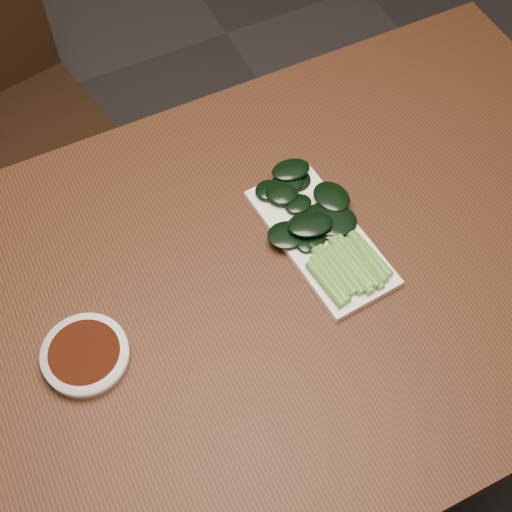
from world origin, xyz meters
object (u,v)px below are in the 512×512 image
object	(u,v)px
chair_far	(0,112)
gai_lan	(321,230)
sauce_bowl	(86,355)
serving_plate	(321,238)
table	(247,314)

from	to	relation	value
chair_far	gai_lan	distance (m)	0.91
chair_far	gai_lan	world-z (taller)	chair_far
sauce_bowl	serving_plate	distance (m)	0.40
serving_plate	table	bearing A→B (deg)	-167.06
table	gai_lan	distance (m)	0.18
sauce_bowl	gai_lan	bearing A→B (deg)	4.97
chair_far	serving_plate	size ratio (longest dim) A/B	3.18
serving_plate	gai_lan	world-z (taller)	gai_lan
chair_far	table	bearing A→B (deg)	-84.22
chair_far	sauce_bowl	distance (m)	0.85
serving_plate	gai_lan	distance (m)	0.02
chair_far	gai_lan	size ratio (longest dim) A/B	3.21
table	sauce_bowl	xyz separation A→B (m)	(-0.25, 0.00, 0.09)
sauce_bowl	serving_plate	world-z (taller)	sauce_bowl
table	gai_lan	xyz separation A→B (m)	(0.15, 0.04, 0.10)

